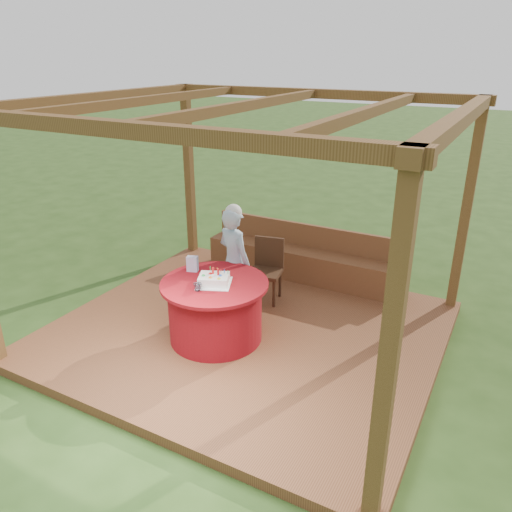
{
  "coord_description": "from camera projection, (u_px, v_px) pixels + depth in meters",
  "views": [
    {
      "loc": [
        2.67,
        -4.68,
        3.31
      ],
      "look_at": [
        0.0,
        0.25,
        1.0
      ],
      "focal_mm": 35.0,
      "sensor_mm": 36.0,
      "label": 1
    }
  ],
  "objects": [
    {
      "name": "deck",
      "position": [
        246.0,
        332.0,
        6.21
      ],
      "size": [
        4.5,
        4.0,
        0.12
      ],
      "primitive_type": "cube",
      "color": "brown",
      "rests_on": "ground"
    },
    {
      "name": "pergola",
      "position": [
        245.0,
        142.0,
        5.32
      ],
      "size": [
        4.5,
        4.0,
        2.72
      ],
      "color": "brown",
      "rests_on": "deck"
    },
    {
      "name": "elderly_woman",
      "position": [
        234.0,
        260.0,
        6.32
      ],
      "size": [
        0.6,
        0.49,
        1.47
      ],
      "color": "#8BB5CE",
      "rests_on": "deck"
    },
    {
      "name": "drinking_glass",
      "position": [
        198.0,
        287.0,
        5.5
      ],
      "size": [
        0.12,
        0.12,
        0.09
      ],
      "primitive_type": "imported",
      "rotation": [
        0.0,
        0.0,
        -0.37
      ],
      "color": "silver",
      "rests_on": "table"
    },
    {
      "name": "table",
      "position": [
        215.0,
        310.0,
        5.85
      ],
      "size": [
        1.25,
        1.25,
        0.73
      ],
      "color": "maroon",
      "rests_on": "deck"
    },
    {
      "name": "bench",
      "position": [
        303.0,
        261.0,
        7.49
      ],
      "size": [
        3.0,
        0.42,
        0.8
      ],
      "color": "brown",
      "rests_on": "deck"
    },
    {
      "name": "chair",
      "position": [
        267.0,
        267.0,
        6.79
      ],
      "size": [
        0.48,
        0.48,
        0.86
      ],
      "color": "#3A2112",
      "rests_on": "deck"
    },
    {
      "name": "birthday_cake",
      "position": [
        214.0,
        279.0,
        5.66
      ],
      "size": [
        0.5,
        0.5,
        0.18
      ],
      "color": "white",
      "rests_on": "table"
    },
    {
      "name": "ground",
      "position": [
        246.0,
        336.0,
        6.24
      ],
      "size": [
        60.0,
        60.0,
        0.0
      ],
      "primitive_type": "plane",
      "color": "#274416",
      "rests_on": "ground"
    },
    {
      "name": "gift_bag",
      "position": [
        192.0,
        264.0,
        5.98
      ],
      "size": [
        0.15,
        0.12,
        0.18
      ],
      "primitive_type": "cube",
      "rotation": [
        0.0,
        0.0,
        0.34
      ],
      "color": "#C781A9",
      "rests_on": "table"
    }
  ]
}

